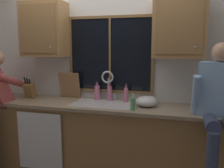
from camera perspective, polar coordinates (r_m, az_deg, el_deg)
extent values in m
cube|color=silver|center=(3.30, -0.73, 2.73)|extent=(5.88, 0.12, 2.55)
cube|color=black|center=(3.21, -0.46, 7.01)|extent=(1.10, 0.02, 0.95)
cube|color=brown|center=(3.22, -0.52, 15.80)|extent=(1.17, 0.02, 0.04)
cube|color=brown|center=(3.26, -0.49, -1.69)|extent=(1.17, 0.02, 0.04)
cube|color=brown|center=(3.40, -9.83, 7.00)|extent=(0.03, 0.02, 0.95)
cube|color=brown|center=(3.10, 9.73, 6.81)|extent=(0.03, 0.02, 0.95)
cube|color=brown|center=(3.20, -0.51, 7.01)|extent=(0.02, 0.02, 0.95)
cube|color=olive|center=(3.18, -2.47, -13.09)|extent=(3.48, 0.58, 0.88)
cube|color=gray|center=(3.02, -2.64, -5.12)|extent=(3.54, 0.62, 0.04)
cube|color=white|center=(3.20, -16.92, -13.07)|extent=(0.60, 0.02, 0.74)
cube|color=#A87A47|center=(3.42, -15.84, 12.43)|extent=(0.59, 0.33, 0.72)
cube|color=olive|center=(3.27, -17.41, 12.52)|extent=(0.51, 0.01, 0.62)
sphere|color=#B2B2B7|center=(3.17, -14.56, 8.59)|extent=(0.02, 0.02, 0.02)
cube|color=#A87A47|center=(2.94, 15.75, 13.02)|extent=(0.59, 0.33, 0.72)
cube|color=olive|center=(2.77, 15.78, 13.28)|extent=(0.51, 0.01, 0.62)
sphere|color=#B2B2B7|center=(2.76, 19.28, 8.33)|extent=(0.02, 0.02, 0.02)
cube|color=#B7B7BC|center=(3.02, -1.94, -4.94)|extent=(0.80, 0.46, 0.02)
cube|color=#9C9CA0|center=(3.11, -5.48, -6.48)|extent=(0.36, 0.42, 0.20)
cube|color=#9C9CA0|center=(2.99, 1.76, -7.04)|extent=(0.36, 0.42, 0.20)
cube|color=#B7B7BC|center=(3.04, -1.93, -6.77)|extent=(0.04, 0.42, 0.20)
cylinder|color=silver|center=(3.19, -0.79, -1.23)|extent=(0.03, 0.03, 0.30)
torus|color=silver|center=(3.11, -1.11, 1.67)|extent=(0.16, 0.02, 0.16)
cylinder|color=silver|center=(3.19, 0.59, -3.06)|extent=(0.03, 0.03, 0.09)
cylinder|color=#B24C4C|center=(3.41, -22.94, 0.70)|extent=(0.09, 0.52, 0.26)
cylinder|color=#384260|center=(2.54, 22.60, -8.59)|extent=(0.14, 0.43, 0.16)
cylinder|color=#384260|center=(2.43, 22.89, -15.78)|extent=(0.11, 0.11, 0.46)
cube|color=#8CB2DB|center=(2.70, 24.30, -1.15)|extent=(0.44, 0.29, 0.56)
sphere|color=tan|center=(2.66, 24.84, 6.92)|extent=(0.20, 0.20, 0.20)
cylinder|color=#8CB2DB|center=(2.64, 19.41, -2.85)|extent=(0.08, 0.20, 0.47)
cube|color=olive|center=(3.52, -19.01, -1.51)|extent=(0.12, 0.18, 0.25)
cylinder|color=black|center=(3.47, -20.15, 0.83)|extent=(0.02, 0.05, 0.09)
cylinder|color=black|center=(3.45, -19.65, 0.70)|extent=(0.02, 0.04, 0.08)
cylinder|color=black|center=(3.43, -19.14, 0.57)|extent=(0.02, 0.04, 0.06)
cube|color=#997047|center=(3.38, -10.11, -0.32)|extent=(0.29, 0.10, 0.36)
ellipsoid|color=silver|center=(2.91, 8.28, -4.16)|extent=(0.26, 0.26, 0.13)
cylinder|color=#59A566|center=(2.72, 5.03, -4.81)|extent=(0.06, 0.06, 0.14)
cylinder|color=silver|center=(2.70, 5.06, -2.89)|extent=(0.02, 0.02, 0.04)
cylinder|color=silver|center=(2.67, 5.00, -2.38)|extent=(0.01, 0.04, 0.01)
cylinder|color=pink|center=(3.09, 3.38, -2.67)|extent=(0.05, 0.05, 0.19)
cylinder|color=#AD5B7A|center=(3.07, 3.40, -0.55)|extent=(0.02, 0.02, 0.05)
cylinder|color=black|center=(3.06, 3.41, -0.01)|extent=(0.03, 0.03, 0.01)
cylinder|color=pink|center=(3.16, -0.59, -2.31)|extent=(0.06, 0.06, 0.19)
cylinder|color=#AD5B7A|center=(3.14, -0.59, -0.13)|extent=(0.03, 0.03, 0.05)
cylinder|color=black|center=(3.13, -0.59, 0.41)|extent=(0.03, 0.03, 0.01)
cylinder|color=pink|center=(3.23, -3.58, -2.12)|extent=(0.07, 0.07, 0.19)
cylinder|color=#AD5B7A|center=(3.21, -3.61, -0.06)|extent=(0.03, 0.03, 0.05)
cylinder|color=black|center=(3.21, -3.61, 0.46)|extent=(0.04, 0.04, 0.01)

